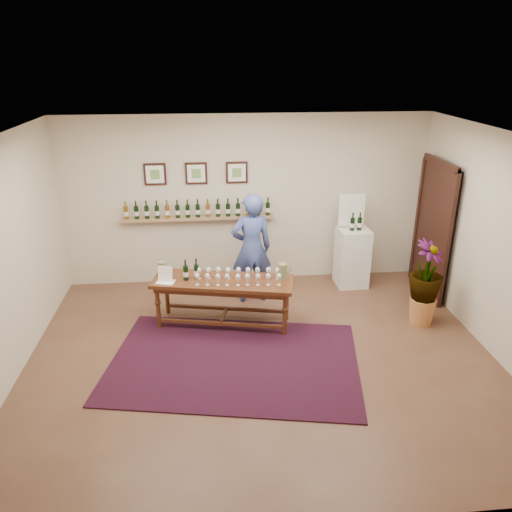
{
  "coord_description": "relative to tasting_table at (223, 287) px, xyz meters",
  "views": [
    {
      "loc": [
        -0.6,
        -5.45,
        3.65
      ],
      "look_at": [
        0.0,
        0.8,
        1.1
      ],
      "focal_mm": 35.0,
      "sensor_mm": 36.0,
      "label": 1
    }
  ],
  "objects": [
    {
      "name": "pitcher_right",
      "position": [
        0.84,
        -0.04,
        0.22
      ],
      "size": [
        0.19,
        0.19,
        0.23
      ],
      "primitive_type": null,
      "rotation": [
        0.0,
        0.0,
        -0.34
      ],
      "color": "olive",
      "rests_on": "tasting_table"
    },
    {
      "name": "room_shell",
      "position": [
        2.57,
        0.92,
        0.53
      ],
      "size": [
        6.0,
        6.0,
        6.0
      ],
      "color": "beige",
      "rests_on": "ground"
    },
    {
      "name": "rug",
      "position": [
        0.1,
        -1.0,
        -0.59
      ],
      "size": [
        3.46,
        2.62,
        0.02
      ],
      "primitive_type": "cube",
      "rotation": [
        0.0,
        0.0,
        -0.18
      ],
      "color": "#490D14",
      "rests_on": "ground"
    },
    {
      "name": "table_bottles",
      "position": [
        -0.44,
        0.07,
        0.26
      ],
      "size": [
        0.34,
        0.27,
        0.32
      ],
      "primitive_type": null,
      "rotation": [
        0.0,
        0.0,
        -0.37
      ],
      "color": "black",
      "rests_on": "tasting_table"
    },
    {
      "name": "person",
      "position": [
        0.47,
        0.74,
        0.27
      ],
      "size": [
        0.69,
        0.5,
        1.74
      ],
      "primitive_type": "imported",
      "rotation": [
        0.0,
        0.0,
        3.29
      ],
      "color": "#3D4E91",
      "rests_on": "ground"
    },
    {
      "name": "tasting_table",
      "position": [
        0.0,
        0.0,
        0.0
      ],
      "size": [
        2.06,
        1.03,
        0.7
      ],
      "rotation": [
        0.0,
        0.0,
        -0.21
      ],
      "color": "#4A1F12",
      "rests_on": "ground"
    },
    {
      "name": "table_glasses",
      "position": [
        0.21,
        -0.09,
        0.19
      ],
      "size": [
        1.32,
        0.43,
        0.18
      ],
      "primitive_type": null,
      "rotation": [
        0.0,
        0.0,
        -0.1
      ],
      "color": "white",
      "rests_on": "tasting_table"
    },
    {
      "name": "pedestal_bottles",
      "position": [
        2.2,
        1.09,
        0.53
      ],
      "size": [
        0.28,
        0.08,
        0.28
      ],
      "primitive_type": null,
      "rotation": [
        0.0,
        0.0,
        0.04
      ],
      "color": "black",
      "rests_on": "display_pedestal"
    },
    {
      "name": "display_pedestal",
      "position": [
        2.19,
        1.14,
        -0.1
      ],
      "size": [
        0.51,
        0.51,
        0.99
      ],
      "primitive_type": "cube",
      "rotation": [
        0.0,
        0.0,
        0.04
      ],
      "color": "white",
      "rests_on": "ground"
    },
    {
      "name": "pitcher_left",
      "position": [
        -0.85,
        0.24,
        0.21
      ],
      "size": [
        0.17,
        0.17,
        0.21
      ],
      "primitive_type": null,
      "rotation": [
        0.0,
        0.0,
        -0.31
      ],
      "color": "olive",
      "rests_on": "tasting_table"
    },
    {
      "name": "ground",
      "position": [
        0.46,
        -0.94,
        -0.59
      ],
      "size": [
        6.0,
        6.0,
        0.0
      ],
      "primitive_type": "plane",
      "color": "brown",
      "rests_on": "ground"
    },
    {
      "name": "potted_plant",
      "position": [
        2.86,
        -0.26,
        0.04
      ],
      "size": [
        0.81,
        0.81,
        1.09
      ],
      "rotation": [
        0.0,
        0.0,
        0.74
      ],
      "color": "#C47B41",
      "rests_on": "ground"
    },
    {
      "name": "info_sign",
      "position": [
        2.16,
        1.25,
        0.69
      ],
      "size": [
        0.43,
        0.04,
        0.59
      ],
      "primitive_type": "cube",
      "rotation": [
        0.0,
        0.0,
        0.04
      ],
      "color": "white",
      "rests_on": "display_pedestal"
    },
    {
      "name": "menu_card",
      "position": [
        -0.79,
        0.02,
        0.22
      ],
      "size": [
        0.28,
        0.24,
        0.22
      ],
      "primitive_type": "cube",
      "rotation": [
        0.0,
        0.0,
        -0.27
      ],
      "color": "white",
      "rests_on": "tasting_table"
    }
  ]
}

